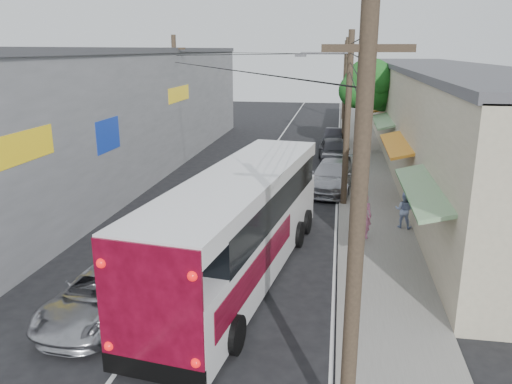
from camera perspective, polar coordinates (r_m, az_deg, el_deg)
ground at (r=13.25m, az=-14.22°, el=-17.37°), size 120.00×120.00×0.00m
sidewalk at (r=30.91m, az=12.31°, el=2.35°), size 3.00×80.00×0.12m
building_right at (r=32.87m, az=20.39°, el=8.01°), size 7.09×40.00×6.25m
building_left at (r=31.23m, az=-16.07°, el=8.94°), size 7.20×36.00×7.25m
utility_poles at (r=30.56m, az=6.32°, el=10.22°), size 11.80×45.28×8.00m
street_tree at (r=36.19m, az=12.94°, el=11.68°), size 4.40×4.00×6.60m
coach_bus at (r=16.07m, az=-1.61°, el=-3.56°), size 4.07×12.24×3.47m
jeepney at (r=14.72m, az=-16.99°, el=-11.04°), size 2.48×4.87×1.32m
parked_suv at (r=26.47m, az=8.69°, el=1.81°), size 2.72×5.43×1.52m
parked_car_mid at (r=32.85m, az=8.91°, el=4.67°), size 2.27×4.88×1.62m
parked_car_far at (r=39.08m, az=8.91°, el=6.22°), size 1.67×3.98×1.28m
pedestrian_near at (r=19.62m, az=12.15°, el=-2.67°), size 0.71×0.53×1.78m
pedestrian_far at (r=21.19m, az=16.55°, el=-1.96°), size 0.87×0.76×1.51m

